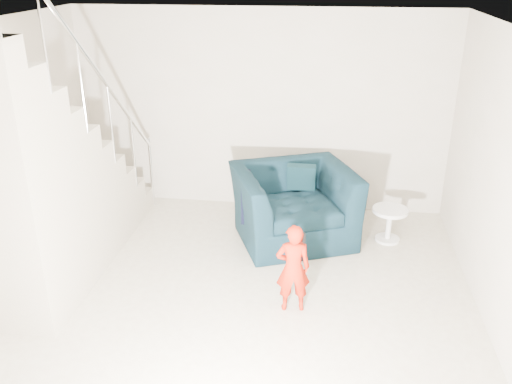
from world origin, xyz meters
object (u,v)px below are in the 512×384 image
toddler (293,268)px  side_table (389,219)px  armchair (294,205)px  staircase (44,197)px

toddler → side_table: 1.93m
armchair → side_table: armchair is taller
armchair → toddler: size_ratio=1.49×
armchair → toddler: (0.10, -1.52, 0.02)m
toddler → staircase: staircase is taller
toddler → staircase: size_ratio=0.26×
armchair → toddler: 1.52m
armchair → staircase: bearing=-176.7°
toddler → side_table: (1.08, 1.60, -0.18)m
side_table → armchair: bearing=-176.0°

